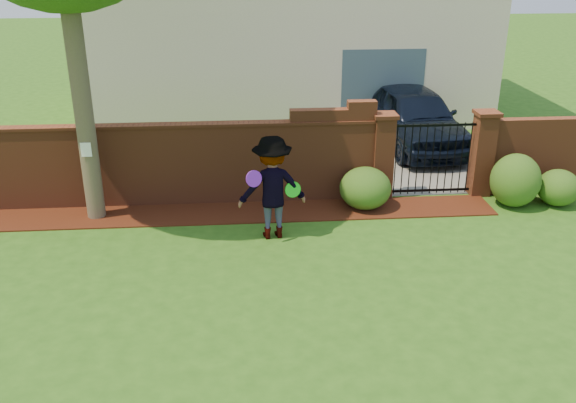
{
  "coord_description": "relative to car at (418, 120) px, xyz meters",
  "views": [
    {
      "loc": [
        -0.65,
        -8.46,
        5.2
      ],
      "look_at": [
        0.15,
        1.4,
        1.05
      ],
      "focal_mm": 38.79,
      "sensor_mm": 36.0,
      "label": 1
    }
  ],
  "objects": [
    {
      "name": "driveway",
      "position": [
        -0.61,
        0.71,
        -0.8
      ],
      "size": [
        3.2,
        8.0,
        0.01
      ],
      "primitive_type": "cube",
      "color": "slate",
      "rests_on": "ground"
    },
    {
      "name": "frisbee_green",
      "position": [
        -3.81,
        -5.16,
        0.17
      ],
      "size": [
        0.31,
        0.13,
        0.3
      ],
      "primitive_type": "cylinder",
      "rotation": [
        1.43,
        0.0,
        0.21
      ],
      "color": "#1CD220",
      "rests_on": "man"
    },
    {
      "name": "paper_notice",
      "position": [
        -7.71,
        -4.08,
        0.69
      ],
      "size": [
        0.2,
        0.01,
        0.28
      ],
      "primitive_type": "cube",
      "color": "white",
      "rests_on": "tree"
    },
    {
      "name": "shrub_right",
      "position": [
        1.93,
        -4.03,
        -0.42
      ],
      "size": [
        0.88,
        0.88,
        0.78
      ],
      "primitive_type": "ellipsoid",
      "color": "#235118",
      "rests_on": "ground"
    },
    {
      "name": "shrub_left",
      "position": [
        -2.18,
        -3.87,
        -0.37
      ],
      "size": [
        1.08,
        1.08,
        0.88
      ],
      "primitive_type": "ellipsoid",
      "color": "#235118",
      "rests_on": "ground"
    },
    {
      "name": "man",
      "position": [
        -4.19,
        -5.1,
        0.18
      ],
      "size": [
        1.35,
        0.87,
        1.97
      ],
      "primitive_type": "imported",
      "rotation": [
        0.0,
        0.0,
        3.25
      ],
      "color": "gray",
      "rests_on": "ground"
    },
    {
      "name": "brick_wall_return",
      "position": [
        2.49,
        -3.29,
        0.04
      ],
      "size": [
        4.0,
        0.25,
        1.7
      ],
      "primitive_type": "cube",
      "color": "brown",
      "rests_on": "ground"
    },
    {
      "name": "brick_wall",
      "position": [
        -6.12,
        -3.29,
        0.12
      ],
      "size": [
        8.7,
        0.31,
        2.16
      ],
      "color": "brown",
      "rests_on": "ground"
    },
    {
      "name": "iron_gate",
      "position": [
        -0.61,
        -3.29,
        0.04
      ],
      "size": [
        1.78,
        0.03,
        1.6
      ],
      "color": "black",
      "rests_on": "ground"
    },
    {
      "name": "ground",
      "position": [
        -4.11,
        -7.29,
        -0.81
      ],
      "size": [
        80.0,
        80.0,
        0.01
      ],
      "primitive_type": "cube",
      "color": "#2A5816",
      "rests_on": "ground"
    },
    {
      "name": "house",
      "position": [
        -3.11,
        4.7,
        2.35
      ],
      "size": [
        12.4,
        6.4,
        6.3
      ],
      "color": "beige",
      "rests_on": "ground"
    },
    {
      "name": "shrub_middle",
      "position": [
        0.98,
        -4.0,
        -0.24
      ],
      "size": [
        1.04,
        1.04,
        1.14
      ],
      "primitive_type": "ellipsoid",
      "color": "#235118",
      "rests_on": "ground"
    },
    {
      "name": "pillar_right",
      "position": [
        0.49,
        -3.29,
        0.15
      ],
      "size": [
        0.5,
        0.5,
        1.88
      ],
      "color": "brown",
      "rests_on": "ground"
    },
    {
      "name": "mulch_bed",
      "position": [
        -5.06,
        -3.96,
        -0.79
      ],
      "size": [
        11.1,
        1.08,
        0.03
      ],
      "primitive_type": "cube",
      "color": "#37140A",
      "rests_on": "ground"
    },
    {
      "name": "car",
      "position": [
        0.0,
        0.0,
        0.0
      ],
      "size": [
        2.29,
        4.89,
        1.62
      ],
      "primitive_type": "imported",
      "rotation": [
        0.0,
        0.0,
        0.08
      ],
      "color": "black",
      "rests_on": "ground"
    },
    {
      "name": "frisbee_purple",
      "position": [
        -4.53,
        -5.44,
        0.51
      ],
      "size": [
        0.31,
        0.21,
        0.3
      ],
      "primitive_type": "cylinder",
      "rotation": [
        1.36,
        0.0,
        0.44
      ],
      "color": "purple",
      "rests_on": "man"
    },
    {
      "name": "pillar_left",
      "position": [
        -1.71,
        -3.29,
        0.15
      ],
      "size": [
        0.5,
        0.5,
        1.88
      ],
      "color": "brown",
      "rests_on": "ground"
    }
  ]
}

